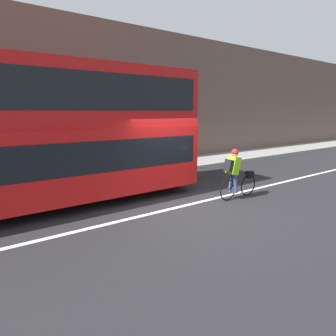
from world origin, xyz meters
The scene contains 6 objects.
ground_plane centered at (0.00, 0.00, 0.00)m, with size 80.00×80.00×0.00m, color #232326.
road_center_line centered at (0.00, 0.03, 0.00)m, with size 50.00×0.14×0.01m, color silver.
sidewalk_curb centered at (0.00, 4.95, 0.08)m, with size 60.00×2.47×0.16m.
building_facade centered at (0.00, 6.33, 3.34)m, with size 60.00×0.30×6.67m.
bus centered at (-3.69, 2.20, 2.21)m, with size 9.69×2.59×3.99m.
cyclist_on_bike centered at (1.67, -0.32, 0.86)m, with size 1.58×0.32×1.60m.
Camera 1 is at (-4.40, -5.80, 2.70)m, focal length 28.00 mm.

